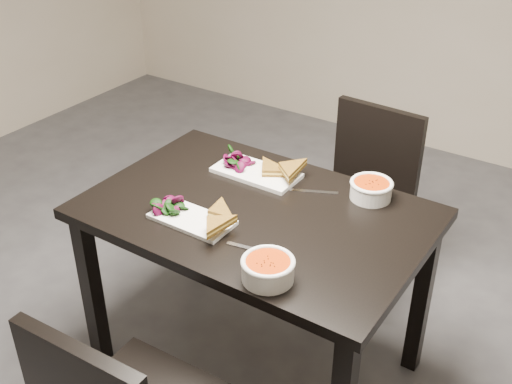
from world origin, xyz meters
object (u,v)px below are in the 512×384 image
at_px(soup_bowl_near, 268,268).
at_px(soup_bowl_far, 371,189).
at_px(plate_near, 192,219).
at_px(plate_far, 256,173).
at_px(table, 256,232).
at_px(chair_far, 363,189).

distance_m(soup_bowl_near, soup_bowl_far, 0.61).
relative_size(plate_near, soup_bowl_near, 1.77).
bearing_deg(plate_near, soup_bowl_near, -17.48).
distance_m(plate_near, plate_far, 0.40).
bearing_deg(table, soup_bowl_far, 43.83).
xyz_separation_m(plate_near, soup_bowl_far, (0.45, 0.48, 0.03)).
relative_size(plate_far, soup_bowl_far, 2.13).
bearing_deg(chair_far, soup_bowl_near, -78.03).
xyz_separation_m(plate_near, soup_bowl_near, (0.39, -0.12, 0.03)).
relative_size(table, soup_bowl_near, 7.31).
bearing_deg(plate_near, soup_bowl_far, 47.20).
distance_m(chair_far, soup_bowl_far, 0.60).
bearing_deg(table, plate_near, -126.70).
bearing_deg(plate_far, chair_far, 68.58).
height_order(plate_near, soup_bowl_near, soup_bowl_near).
height_order(table, plate_near, plate_near).
bearing_deg(soup_bowl_near, plate_far, 126.65).
height_order(chair_far, soup_bowl_far, chair_far).
relative_size(soup_bowl_near, soup_bowl_far, 1.05).
bearing_deg(soup_bowl_near, plate_near, 162.52).
relative_size(chair_far, soup_bowl_far, 5.41).
distance_m(plate_near, soup_bowl_far, 0.66).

